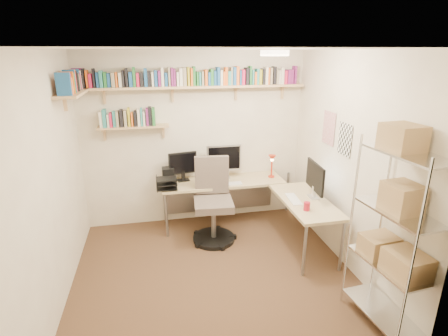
{
  "coord_description": "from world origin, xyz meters",
  "views": [
    {
      "loc": [
        -0.6,
        -3.44,
        2.48
      ],
      "look_at": [
        0.23,
        0.55,
        1.11
      ],
      "focal_mm": 28.0,
      "sensor_mm": 36.0,
      "label": 1
    }
  ],
  "objects": [
    {
      "name": "office_chair",
      "position": [
        0.14,
        0.82,
        0.48
      ],
      "size": [
        0.6,
        0.61,
        1.14
      ],
      "rotation": [
        0.0,
        0.0,
        -0.09
      ],
      "color": "black",
      "rests_on": "ground"
    },
    {
      "name": "ground",
      "position": [
        0.0,
        0.0,
        0.0
      ],
      "size": [
        3.2,
        3.2,
        0.0
      ],
      "primitive_type": "plane",
      "color": "#48291E",
      "rests_on": "ground"
    },
    {
      "name": "wire_rack",
      "position": [
        1.42,
        -1.09,
        1.1
      ],
      "size": [
        0.44,
        0.8,
        1.91
      ],
      "rotation": [
        0.0,
        0.0,
        0.09
      ],
      "color": "silver",
      "rests_on": "ground"
    },
    {
      "name": "room_shell",
      "position": [
        0.0,
        0.0,
        1.55
      ],
      "size": [
        3.24,
        3.04,
        2.52
      ],
      "color": "beige",
      "rests_on": "ground"
    },
    {
      "name": "corner_desk",
      "position": [
        0.48,
        0.98,
        0.68
      ],
      "size": [
        2.11,
        1.79,
        1.19
      ],
      "color": "tan",
      "rests_on": "ground"
    },
    {
      "name": "wall_shelves",
      "position": [
        -0.41,
        1.3,
        2.02
      ],
      "size": [
        3.12,
        1.09,
        0.8
      ],
      "color": "tan",
      "rests_on": "ground"
    }
  ]
}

